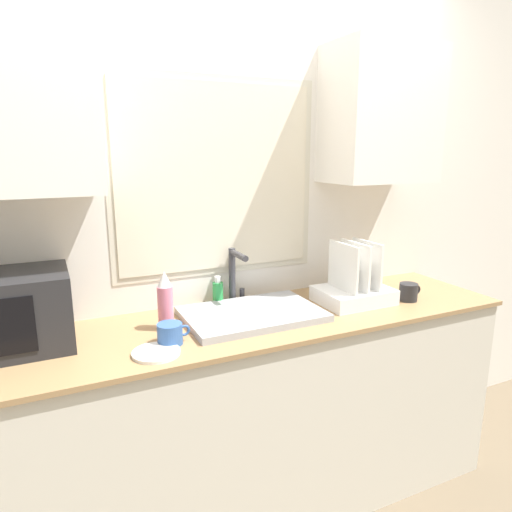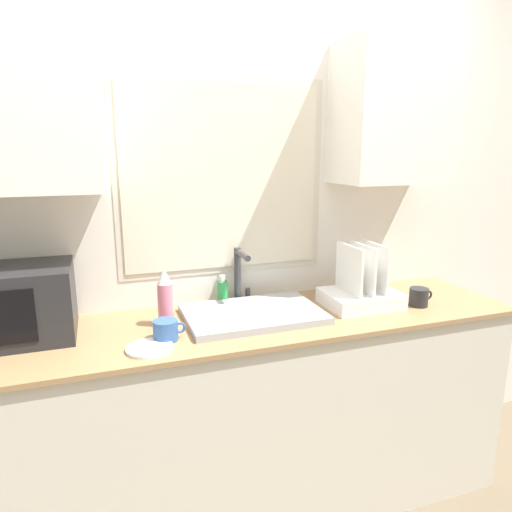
% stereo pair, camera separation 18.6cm
% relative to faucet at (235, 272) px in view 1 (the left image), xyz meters
% --- Properties ---
extents(countertop, '(2.45, 0.60, 0.93)m').
position_rel_faucet_xyz_m(countertop, '(-0.05, -0.21, -0.62)').
color(countertop, beige).
rests_on(countertop, ground_plane).
extents(wall_back, '(6.00, 0.38, 2.60)m').
position_rel_faucet_xyz_m(wall_back, '(-0.05, 0.07, 0.31)').
color(wall_back, silver).
rests_on(wall_back, ground_plane).
extents(sink_basin, '(0.58, 0.39, 0.03)m').
position_rel_faucet_xyz_m(sink_basin, '(-0.00, -0.20, -0.14)').
color(sink_basin, '#9EA0A5').
rests_on(sink_basin, countertop).
extents(faucet, '(0.08, 0.18, 0.26)m').
position_rel_faucet_xyz_m(faucet, '(0.00, 0.00, 0.00)').
color(faucet, '#333338').
rests_on(faucet, countertop).
extents(dish_rack, '(0.33, 0.26, 0.29)m').
position_rel_faucet_xyz_m(dish_rack, '(0.51, -0.22, -0.09)').
color(dish_rack, white).
rests_on(dish_rack, countertop).
extents(spray_bottle, '(0.06, 0.06, 0.24)m').
position_rel_faucet_xyz_m(spray_bottle, '(-0.37, -0.17, -0.04)').
color(spray_bottle, '#D8728C').
rests_on(spray_bottle, countertop).
extents(soap_bottle, '(0.05, 0.05, 0.14)m').
position_rel_faucet_xyz_m(soap_bottle, '(-0.08, 0.01, -0.09)').
color(soap_bottle, '#268C3F').
rests_on(soap_bottle, countertop).
extents(mug_near_sink, '(0.12, 0.09, 0.08)m').
position_rel_faucet_xyz_m(mug_near_sink, '(-0.39, -0.32, -0.11)').
color(mug_near_sink, '#335999').
rests_on(mug_near_sink, countertop).
extents(mug_by_rack, '(0.12, 0.09, 0.08)m').
position_rel_faucet_xyz_m(mug_by_rack, '(0.77, -0.31, -0.11)').
color(mug_by_rack, '#262628').
rests_on(mug_by_rack, countertop).
extents(small_plate, '(0.17, 0.17, 0.01)m').
position_rel_faucet_xyz_m(small_plate, '(-0.46, -0.39, -0.15)').
color(small_plate, white).
rests_on(small_plate, countertop).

